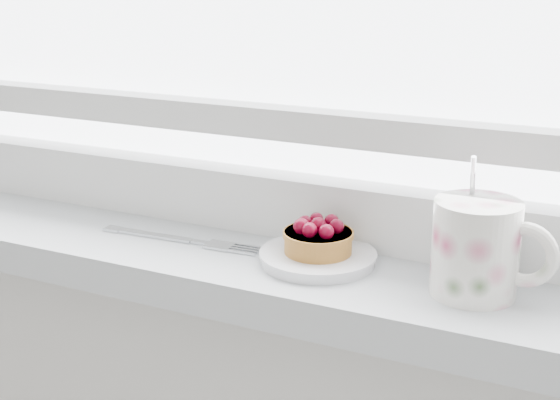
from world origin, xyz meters
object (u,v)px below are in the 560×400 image
Objects in this scene: floral_mug at (479,247)px; saucer at (318,257)px; fork at (179,239)px; raspberry_tart at (318,238)px.

saucer is at bearing 177.28° from floral_mug.
saucer is 0.62× the size of fork.
saucer is 0.17m from fork.
raspberry_tart reaches higher than fork.
saucer is 0.93× the size of floral_mug.
fork is (-0.34, 0.00, -0.05)m from floral_mug.
saucer is at bearing 74.94° from raspberry_tart.
floral_mug is 0.34m from fork.
floral_mug reaches higher than raspberry_tart.
fork is (-0.17, -0.01, -0.00)m from saucer.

